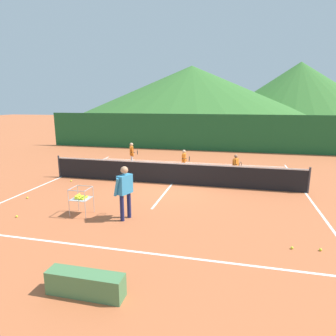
{
  "coord_description": "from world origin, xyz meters",
  "views": [
    {
      "loc": [
        2.69,
        -12.14,
        3.57
      ],
      "look_at": [
        0.17,
        -1.47,
        1.07
      ],
      "focal_mm": 31.16,
      "sensor_mm": 36.0,
      "label": 1
    }
  ],
  "objects_px": {
    "student_0": "(132,153)",
    "student_1": "(184,159)",
    "tennis_ball_6": "(321,250)",
    "ball_cart": "(81,197)",
    "student_2": "(236,165)",
    "tennis_ball_0": "(86,198)",
    "courtside_bench": "(86,284)",
    "instructor": "(125,188)",
    "tennis_ball_1": "(292,248)",
    "tennis_ball_4": "(71,181)",
    "tennis_ball_2": "(27,198)",
    "tennis_ball_3": "(17,216)",
    "tennis_net": "(172,173)"
  },
  "relations": [
    {
      "from": "courtside_bench",
      "to": "tennis_ball_6",
      "type": "bearing_deg",
      "value": 30.7
    },
    {
      "from": "student_2",
      "to": "ball_cart",
      "type": "height_order",
      "value": "student_2"
    },
    {
      "from": "student_1",
      "to": "tennis_ball_3",
      "type": "relative_size",
      "value": 17.76
    },
    {
      "from": "courtside_bench",
      "to": "student_0",
      "type": "bearing_deg",
      "value": 105.6
    },
    {
      "from": "instructor",
      "to": "student_1",
      "type": "distance_m",
      "value": 6.33
    },
    {
      "from": "tennis_ball_3",
      "to": "tennis_ball_2",
      "type": "bearing_deg",
      "value": 119.26
    },
    {
      "from": "tennis_ball_6",
      "to": "courtside_bench",
      "type": "distance_m",
      "value": 5.55
    },
    {
      "from": "student_2",
      "to": "tennis_ball_0",
      "type": "distance_m",
      "value": 6.8
    },
    {
      "from": "tennis_ball_6",
      "to": "tennis_ball_2",
      "type": "bearing_deg",
      "value": 169.71
    },
    {
      "from": "tennis_ball_1",
      "to": "tennis_ball_3",
      "type": "bearing_deg",
      "value": 178.85
    },
    {
      "from": "student_1",
      "to": "tennis_ball_3",
      "type": "height_order",
      "value": "student_1"
    },
    {
      "from": "student_2",
      "to": "tennis_ball_3",
      "type": "distance_m",
      "value": 9.12
    },
    {
      "from": "tennis_ball_1",
      "to": "student_2",
      "type": "bearing_deg",
      "value": 102.88
    },
    {
      "from": "tennis_net",
      "to": "ball_cart",
      "type": "height_order",
      "value": "tennis_net"
    },
    {
      "from": "student_2",
      "to": "tennis_ball_0",
      "type": "bearing_deg",
      "value": -143.5
    },
    {
      "from": "student_0",
      "to": "tennis_ball_4",
      "type": "relative_size",
      "value": 20.18
    },
    {
      "from": "student_1",
      "to": "courtside_bench",
      "type": "distance_m",
      "value": 9.91
    },
    {
      "from": "tennis_net",
      "to": "courtside_bench",
      "type": "height_order",
      "value": "tennis_net"
    },
    {
      "from": "tennis_ball_2",
      "to": "student_1",
      "type": "bearing_deg",
      "value": 46.44
    },
    {
      "from": "student_1",
      "to": "tennis_ball_1",
      "type": "distance_m",
      "value": 8.21
    },
    {
      "from": "student_2",
      "to": "tennis_ball_4",
      "type": "xyz_separation_m",
      "value": [
        -7.29,
        -2.0,
        -0.69
      ]
    },
    {
      "from": "student_0",
      "to": "tennis_ball_4",
      "type": "distance_m",
      "value": 3.94
    },
    {
      "from": "instructor",
      "to": "tennis_ball_1",
      "type": "relative_size",
      "value": 24.74
    },
    {
      "from": "student_0",
      "to": "student_1",
      "type": "height_order",
      "value": "student_0"
    },
    {
      "from": "instructor",
      "to": "tennis_ball_0",
      "type": "xyz_separation_m",
      "value": [
        -2.18,
        1.49,
        -0.98
      ]
    },
    {
      "from": "ball_cart",
      "to": "tennis_ball_3",
      "type": "xyz_separation_m",
      "value": [
        -1.88,
        -0.69,
        -0.55
      ]
    },
    {
      "from": "student_0",
      "to": "tennis_ball_3",
      "type": "relative_size",
      "value": 20.18
    },
    {
      "from": "instructor",
      "to": "student_0",
      "type": "height_order",
      "value": "instructor"
    },
    {
      "from": "tennis_net",
      "to": "student_0",
      "type": "relative_size",
      "value": 8.19
    },
    {
      "from": "student_0",
      "to": "courtside_bench",
      "type": "distance_m",
      "value": 11.03
    },
    {
      "from": "instructor",
      "to": "tennis_ball_1",
      "type": "xyz_separation_m",
      "value": [
        4.72,
        -0.84,
        -0.98
      ]
    },
    {
      "from": "tennis_ball_0",
      "to": "tennis_ball_2",
      "type": "bearing_deg",
      "value": -166.81
    },
    {
      "from": "tennis_net",
      "to": "tennis_ball_2",
      "type": "relative_size",
      "value": 165.25
    },
    {
      "from": "courtside_bench",
      "to": "tennis_ball_4",
      "type": "bearing_deg",
      "value": 123.08
    },
    {
      "from": "instructor",
      "to": "tennis_ball_3",
      "type": "xyz_separation_m",
      "value": [
        -3.4,
        -0.68,
        -0.98
      ]
    },
    {
      "from": "tennis_ball_1",
      "to": "courtside_bench",
      "type": "relative_size",
      "value": 0.05
    },
    {
      "from": "instructor",
      "to": "tennis_ball_4",
      "type": "height_order",
      "value": "instructor"
    },
    {
      "from": "tennis_ball_6",
      "to": "tennis_ball_1",
      "type": "bearing_deg",
      "value": -174.66
    },
    {
      "from": "student_2",
      "to": "tennis_ball_6",
      "type": "height_order",
      "value": "student_2"
    },
    {
      "from": "tennis_net",
      "to": "tennis_ball_6",
      "type": "relative_size",
      "value": 165.25
    },
    {
      "from": "student_1",
      "to": "tennis_ball_0",
      "type": "height_order",
      "value": "student_1"
    },
    {
      "from": "student_2",
      "to": "tennis_ball_2",
      "type": "relative_size",
      "value": 17.74
    },
    {
      "from": "student_0",
      "to": "student_2",
      "type": "relative_size",
      "value": 1.14
    },
    {
      "from": "student_2",
      "to": "courtside_bench",
      "type": "bearing_deg",
      "value": -106.2
    },
    {
      "from": "tennis_ball_6",
      "to": "ball_cart",
      "type": "bearing_deg",
      "value": 173.49
    },
    {
      "from": "instructor",
      "to": "tennis_ball_4",
      "type": "xyz_separation_m",
      "value": [
        -4.03,
        3.51,
        -0.98
      ]
    },
    {
      "from": "student_0",
      "to": "student_1",
      "type": "bearing_deg",
      "value": -12.98
    },
    {
      "from": "tennis_ball_0",
      "to": "tennis_ball_3",
      "type": "bearing_deg",
      "value": -119.46
    },
    {
      "from": "student_1",
      "to": "ball_cart",
      "type": "distance_m",
      "value": 6.67
    },
    {
      "from": "student_2",
      "to": "tennis_ball_6",
      "type": "xyz_separation_m",
      "value": [
        2.12,
        -6.29,
        -0.69
      ]
    }
  ]
}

